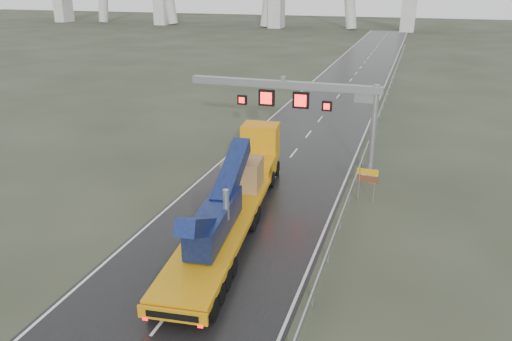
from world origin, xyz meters
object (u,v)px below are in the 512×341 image
(heavy_haul_truck, at_px, (238,187))
(striped_barrier, at_px, (372,176))
(sign_gantry, at_px, (310,102))
(exit_sign_pair, at_px, (367,179))

(heavy_haul_truck, distance_m, striped_barrier, 11.24)
(sign_gantry, bearing_deg, exit_sign_pair, -41.55)
(sign_gantry, xyz_separation_m, striped_barrier, (5.10, -0.76, -5.12))
(sign_gantry, relative_size, exit_sign_pair, 6.09)
(heavy_haul_truck, xyz_separation_m, exit_sign_pair, (7.61, 4.39, -0.16))
(sign_gantry, relative_size, striped_barrier, 15.18)
(sign_gantry, distance_m, exit_sign_pair, 7.75)
(sign_gantry, xyz_separation_m, exit_sign_pair, (5.01, -4.44, -3.90))
(heavy_haul_truck, distance_m, exit_sign_pair, 8.79)
(heavy_haul_truck, xyz_separation_m, striped_barrier, (7.70, 8.08, -1.38))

